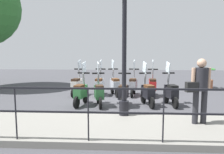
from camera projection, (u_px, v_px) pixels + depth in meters
name	position (u px, v px, depth m)	size (l,w,h in m)	color
ground_plane	(125.00, 101.00, 8.47)	(28.00, 28.00, 0.00)	#424247
promenade_walkway	(125.00, 127.00, 5.33)	(2.20, 20.00, 0.15)	gray
fence_railing	(126.00, 104.00, 4.20)	(0.04, 16.03, 1.07)	black
lamp_post_near	(124.00, 50.00, 5.86)	(0.26, 0.90, 4.05)	black
pedestrian_with_bag	(200.00, 86.00, 5.26)	(0.38, 0.64, 1.59)	#28282D
potted_palm	(207.00, 80.00, 11.23)	(1.06, 0.66, 1.05)	#9E5B3D
scooter_near_0	(171.00, 92.00, 7.65)	(1.23, 0.47, 1.54)	black
scooter_near_1	(148.00, 92.00, 7.63)	(1.21, 0.52, 1.54)	black
scooter_near_2	(123.00, 93.00, 7.55)	(1.23, 0.45, 1.54)	black
scooter_near_3	(99.00, 93.00, 7.58)	(1.22, 0.49, 1.54)	black
scooter_near_4	(81.00, 92.00, 7.68)	(1.22, 0.49, 1.54)	black
scooter_far_0	(153.00, 85.00, 9.26)	(1.23, 0.44, 1.54)	black
scooter_far_1	(133.00, 85.00, 9.35)	(1.23, 0.47, 1.54)	black
scooter_far_2	(115.00, 84.00, 9.41)	(1.20, 0.54, 1.54)	black
scooter_far_3	(99.00, 84.00, 9.40)	(1.23, 0.44, 1.54)	black
scooter_far_4	(77.00, 85.00, 9.37)	(1.23, 0.47, 1.54)	black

